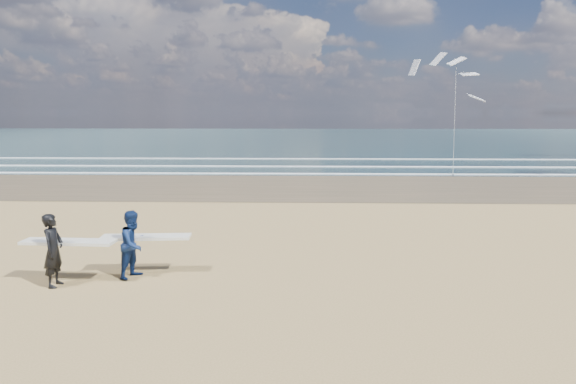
{
  "coord_description": "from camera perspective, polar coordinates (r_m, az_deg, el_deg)",
  "views": [
    {
      "loc": [
        4.2,
        -10.71,
        4.0
      ],
      "look_at": [
        3.65,
        6.0,
        1.42
      ],
      "focal_mm": 32.0,
      "sensor_mm": 36.0,
      "label": 1
    }
  ],
  "objects": [
    {
      "name": "surfer_far",
      "position": [
        13.17,
        -16.65,
        -5.49
      ],
      "size": [
        2.24,
        1.19,
        1.67
      ],
      "color": "#0E2150",
      "rests_on": "ground"
    },
    {
      "name": "kite_1",
      "position": [
        37.27,
        18.08,
        9.68
      ],
      "size": [
        5.82,
        4.74,
        8.74
      ],
      "color": "slate",
      "rests_on": "ground"
    },
    {
      "name": "foam_breakers",
      "position": [
        42.09,
        23.96,
        2.63
      ],
      "size": [
        220.0,
        11.7,
        0.05
      ],
      "color": "white",
      "rests_on": "ground"
    },
    {
      "name": "ocean",
      "position": [
        84.3,
        12.76,
        5.84
      ],
      "size": [
        220.0,
        100.0,
        0.02
      ],
      "primitive_type": "cube",
      "color": "#183236",
      "rests_on": "ground"
    },
    {
      "name": "surfer_near",
      "position": [
        13.14,
        -24.41,
        -5.78
      ],
      "size": [
        2.22,
        0.97,
        1.72
      ],
      "color": "black",
      "rests_on": "ground"
    }
  ]
}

